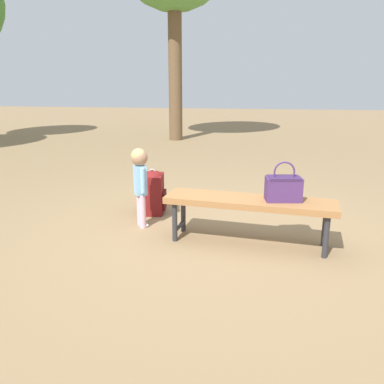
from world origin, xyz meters
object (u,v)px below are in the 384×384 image
at_px(child_standing, 140,175).
at_px(handbag, 283,187).
at_px(park_bench, 250,204).
at_px(backpack_large, 153,191).

bearing_deg(child_standing, handbag, 168.68).
bearing_deg(handbag, park_bench, -2.60).
relative_size(park_bench, backpack_large, 3.04).
distance_m(park_bench, backpack_large, 1.37).
bearing_deg(backpack_large, park_bench, 146.77).
bearing_deg(child_standing, park_bench, 166.47).
bearing_deg(handbag, child_standing, -11.32).
xyz_separation_m(child_standing, backpack_large, (-0.01, -0.47, -0.30)).
relative_size(park_bench, handbag, 4.44).
relative_size(handbag, backpack_large, 0.68).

